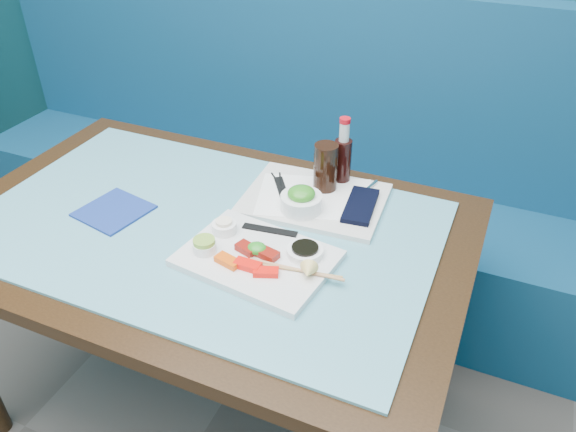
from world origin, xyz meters
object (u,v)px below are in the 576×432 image
at_px(booth_bench, 314,192).
at_px(seaweed_bowl, 301,203).
at_px(blue_napkin, 114,211).
at_px(serving_tray, 314,199).
at_px(cola_bottle_body, 342,163).
at_px(dining_table, 206,251).
at_px(sashimi_plate, 257,258).
at_px(cola_glass, 326,167).

bearing_deg(booth_bench, seaweed_bowl, -72.15).
bearing_deg(blue_napkin, serving_tray, 29.01).
xyz_separation_m(booth_bench, seaweed_bowl, (0.22, -0.69, 0.42)).
xyz_separation_m(cola_bottle_body, blue_napkin, (-0.53, -0.39, -0.07)).
distance_m(seaweed_bowl, blue_napkin, 0.52).
bearing_deg(dining_table, seaweed_bowl, 33.89).
distance_m(sashimi_plate, seaweed_bowl, 0.23).
bearing_deg(cola_glass, sashimi_plate, -96.31).
xyz_separation_m(serving_tray, blue_napkin, (-0.49, -0.27, -0.00)).
xyz_separation_m(dining_table, cola_glass, (0.24, 0.28, 0.18)).
height_order(dining_table, sashimi_plate, sashimi_plate).
xyz_separation_m(serving_tray, seaweed_bowl, (-0.01, -0.07, 0.03)).
height_order(booth_bench, cola_bottle_body, booth_bench).
relative_size(sashimi_plate, serving_tray, 0.92).
xyz_separation_m(serving_tray, cola_glass, (0.01, 0.05, 0.08)).
bearing_deg(booth_bench, sashimi_plate, -77.63).
distance_m(booth_bench, sashimi_plate, 1.02).
bearing_deg(blue_napkin, cola_bottle_body, 36.62).
bearing_deg(blue_napkin, sashimi_plate, -4.47).
bearing_deg(booth_bench, blue_napkin, -106.13).
height_order(sashimi_plate, serving_tray, sashimi_plate).
bearing_deg(serving_tray, seaweed_bowl, -101.03).
height_order(serving_tray, blue_napkin, serving_tray).
relative_size(booth_bench, seaweed_bowl, 26.40).
distance_m(cola_glass, cola_bottle_body, 0.07).
bearing_deg(dining_table, blue_napkin, -169.69).
distance_m(booth_bench, blue_napkin, 1.00).
distance_m(booth_bench, cola_glass, 0.77).
distance_m(dining_table, cola_bottle_body, 0.47).
relative_size(cola_glass, cola_bottle_body, 0.98).
relative_size(dining_table, blue_napkin, 8.27).
xyz_separation_m(dining_table, sashimi_plate, (0.20, -0.08, 0.10)).
distance_m(seaweed_bowl, cola_glass, 0.14).
bearing_deg(seaweed_bowl, booth_bench, 107.85).
bearing_deg(cola_glass, booth_bench, 113.38).
bearing_deg(seaweed_bowl, blue_napkin, -157.73).
xyz_separation_m(dining_table, cola_bottle_body, (0.27, 0.34, 0.16)).
height_order(booth_bench, seaweed_bowl, booth_bench).
xyz_separation_m(sashimi_plate, cola_glass, (0.04, 0.36, 0.08)).
height_order(dining_table, cola_bottle_body, cola_bottle_body).
distance_m(serving_tray, seaweed_bowl, 0.08).
bearing_deg(cola_bottle_body, sashimi_plate, -99.09).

